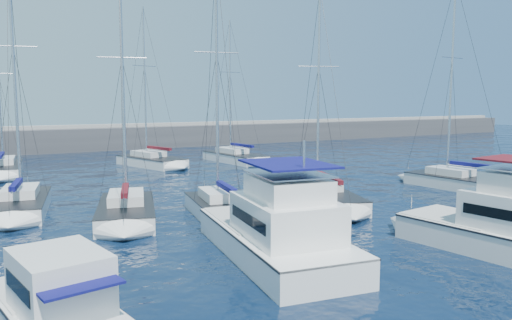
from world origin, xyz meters
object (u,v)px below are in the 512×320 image
motor_yacht_port_outer (56,313)px  sailboat_back_b (151,161)px  sailboat_back_a (3,169)px  motor_yacht_stbd_inner (499,227)px  sailboat_mid_a (20,204)px  sailboat_mid_e (455,181)px  sailboat_back_c (235,157)px  sailboat_mid_b (126,211)px  motor_yacht_port_inner (278,233)px  sailboat_mid_c (221,207)px  sailboat_mid_d (321,196)px

motor_yacht_port_outer → sailboat_back_b: (13.91, 35.49, -0.41)m
sailboat_back_a → sailboat_back_b: sailboat_back_b is taller
motor_yacht_stbd_inner → sailboat_mid_a: (-18.15, 19.06, -0.59)m
sailboat_back_a → sailboat_mid_e: bearing=-33.2°
sailboat_back_a → sailboat_back_c: 22.77m
sailboat_mid_a → sailboat_back_c: bearing=45.8°
sailboat_mid_b → sailboat_back_b: (8.38, 21.94, 0.01)m
motor_yacht_port_outer → sailboat_back_c: sailboat_back_c is taller
motor_yacht_port_outer → sailboat_back_c: bearing=45.9°
motor_yacht_stbd_inner → sailboat_mid_a: size_ratio=0.51×
motor_yacht_port_inner → sailboat_mid_a: bearing=128.9°
motor_yacht_stbd_inner → sailboat_mid_e: sailboat_mid_e is taller
sailboat_mid_c → sailboat_mid_e: 19.96m
motor_yacht_stbd_inner → sailboat_mid_d: 12.41m
motor_yacht_port_inner → sailboat_back_a: (-9.07, 32.98, -0.62)m
motor_yacht_port_inner → sailboat_back_a: sailboat_back_a is taller
sailboat_mid_e → sailboat_mid_c: bearing=173.6°
sailboat_mid_a → sailboat_mid_e: 30.93m
motor_yacht_port_inner → sailboat_back_b: sailboat_back_b is taller
motor_yacht_port_outer → sailboat_back_b: size_ratio=0.38×
motor_yacht_port_inner → sailboat_back_c: bearing=74.6°
sailboat_back_a → sailboat_back_b: (13.62, -0.91, 0.02)m
motor_yacht_stbd_inner → sailboat_back_a: bearing=109.0°
sailboat_mid_a → motor_yacht_port_outer: bearing=-80.6°
sailboat_mid_e → sailboat_back_a: 39.17m
sailboat_mid_a → sailboat_mid_b: 7.14m
sailboat_mid_b → motor_yacht_port_inner: bearing=-53.0°
motor_yacht_port_inner → sailboat_back_b: (4.55, 32.07, -0.60)m
sailboat_mid_b → sailboat_back_b: sailboat_back_b is taller
sailboat_mid_c → sailboat_mid_d: (7.35, 0.14, -0.04)m
motor_yacht_stbd_inner → sailboat_mid_b: (-13.04, 14.08, -0.60)m
sailboat_mid_b → sailboat_back_c: (17.44, 20.81, -0.00)m
motor_yacht_port_inner → sailboat_back_c: sailboat_back_c is taller
sailboat_mid_d → sailboat_mid_a: bearing=177.2°
sailboat_mid_a → motor_yacht_port_inner: bearing=-48.6°
sailboat_mid_d → sailboat_mid_c: bearing=-160.8°
motor_yacht_stbd_inner → sailboat_mid_a: sailboat_mid_a is taller
sailboat_back_c → sailboat_mid_a: bearing=-151.5°
motor_yacht_stbd_inner → sailboat_mid_e: 17.00m
sailboat_mid_a → sailboat_mid_c: 12.25m
sailboat_mid_a → sailboat_back_c: sailboat_mid_a is taller
motor_yacht_stbd_inner → sailboat_mid_b: size_ratio=0.56×
motor_yacht_port_inner → sailboat_mid_b: size_ratio=0.73×
sailboat_back_b → sailboat_mid_c: bearing=-115.2°
sailboat_mid_b → sailboat_back_a: size_ratio=1.00×
sailboat_mid_d → motor_yacht_port_outer: bearing=-128.5°
sailboat_back_a → sailboat_back_b: bearing=2.4°
sailboat_mid_b → sailboat_mid_e: bearing=11.6°
motor_yacht_port_outer → motor_yacht_stbd_inner: bearing=-11.9°
sailboat_mid_b → sailboat_mid_e: 25.09m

